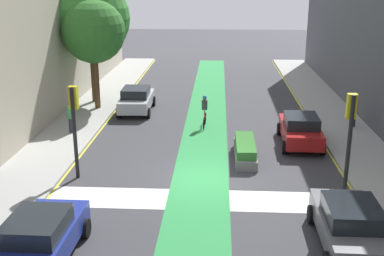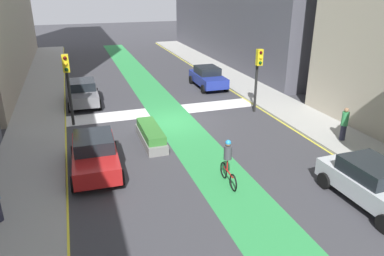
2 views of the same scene
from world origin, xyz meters
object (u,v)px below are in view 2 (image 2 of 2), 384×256
(median_planter, at_px, (151,135))
(cyclist_in_lane, at_px, (228,161))
(car_grey_right_near, at_px, (83,92))
(traffic_signal_near_left, at_px, (258,69))
(car_silver_left_far, at_px, (373,183))
(pedestrian_sidewalk_left_a, at_px, (344,124))
(car_red_right_far, at_px, (95,154))
(traffic_signal_near_right, at_px, (67,76))
(car_blue_left_near, at_px, (208,77))

(median_planter, bearing_deg, cyclist_in_lane, 112.80)
(car_grey_right_near, distance_m, cyclist_in_lane, 13.48)
(traffic_signal_near_left, bearing_deg, car_silver_left_far, 85.70)
(car_grey_right_near, distance_m, pedestrian_sidewalk_left_a, 16.11)
(traffic_signal_near_left, height_order, car_silver_left_far, traffic_signal_near_left)
(car_silver_left_far, distance_m, cyclist_in_lane, 5.30)
(cyclist_in_lane, height_order, median_planter, cyclist_in_lane)
(traffic_signal_near_left, bearing_deg, car_red_right_far, 24.91)
(traffic_signal_near_right, distance_m, car_red_right_far, 6.28)
(car_red_right_far, xyz_separation_m, pedestrian_sidewalk_left_a, (-12.05, 0.90, 0.21))
(traffic_signal_near_left, distance_m, car_red_right_far, 11.31)
(car_blue_left_near, bearing_deg, car_red_right_far, 49.98)
(car_silver_left_far, bearing_deg, cyclist_in_lane, -34.18)
(car_silver_left_far, bearing_deg, traffic_signal_near_right, -48.95)
(traffic_signal_near_right, distance_m, car_grey_right_near, 4.49)
(car_red_right_far, relative_size, car_grey_right_near, 1.00)
(car_grey_right_near, bearing_deg, traffic_signal_near_left, 153.10)
(pedestrian_sidewalk_left_a, bearing_deg, car_grey_right_near, -41.65)
(traffic_signal_near_right, xyz_separation_m, traffic_signal_near_left, (-10.89, 1.20, -0.08))
(traffic_signal_near_right, distance_m, traffic_signal_near_left, 10.95)
(car_silver_left_far, height_order, car_blue_left_near, same)
(traffic_signal_near_right, relative_size, median_planter, 1.18)
(traffic_signal_near_right, relative_size, traffic_signal_near_left, 1.03)
(traffic_signal_near_left, bearing_deg, traffic_signal_near_right, -6.27)
(traffic_signal_near_left, relative_size, car_red_right_far, 0.92)
(car_silver_left_far, height_order, pedestrian_sidewalk_left_a, pedestrian_sidewalk_left_a)
(cyclist_in_lane, bearing_deg, car_blue_left_near, -107.70)
(cyclist_in_lane, bearing_deg, car_grey_right_near, -68.58)
(traffic_signal_near_right, xyz_separation_m, car_blue_left_near, (-10.16, -5.28, -2.04))
(car_grey_right_near, xyz_separation_m, car_silver_left_far, (-9.31, 15.53, 0.00))
(car_grey_right_near, relative_size, car_blue_left_near, 1.00)
(pedestrian_sidewalk_left_a, relative_size, median_planter, 0.50)
(car_red_right_far, height_order, pedestrian_sidewalk_left_a, pedestrian_sidewalk_left_a)
(car_blue_left_near, height_order, median_planter, car_blue_left_near)
(traffic_signal_near_right, relative_size, car_silver_left_far, 0.95)
(traffic_signal_near_right, distance_m, pedestrian_sidewalk_left_a, 14.64)
(car_silver_left_far, bearing_deg, car_grey_right_near, -59.06)
(car_silver_left_far, bearing_deg, traffic_signal_near_left, -94.30)
(traffic_signal_near_right, relative_size, pedestrian_sidewalk_left_a, 2.38)
(car_blue_left_near, bearing_deg, traffic_signal_near_right, 27.44)
(car_grey_right_near, height_order, cyclist_in_lane, cyclist_in_lane)
(car_silver_left_far, bearing_deg, car_blue_left_near, -90.19)
(car_red_right_far, bearing_deg, car_blue_left_near, -130.02)
(car_blue_left_near, xyz_separation_m, pedestrian_sidewalk_left_a, (-2.67, 12.06, 0.21))
(car_red_right_far, bearing_deg, car_grey_right_near, -90.07)
(traffic_signal_near_left, height_order, median_planter, traffic_signal_near_left)
(car_grey_right_near, height_order, car_silver_left_far, same)
(traffic_signal_near_left, distance_m, car_blue_left_near, 6.80)
(car_red_right_far, relative_size, median_planter, 1.24)
(car_blue_left_near, bearing_deg, pedestrian_sidewalk_left_a, 102.50)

